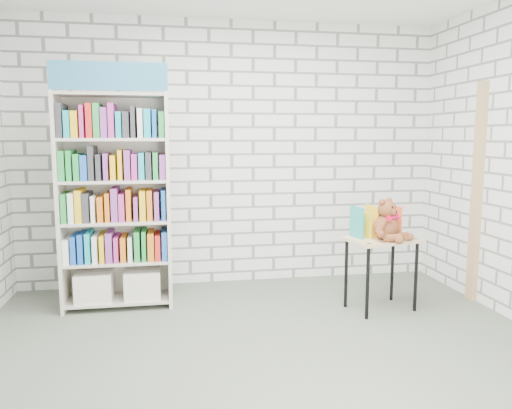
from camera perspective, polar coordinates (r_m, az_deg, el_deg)
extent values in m
plane|color=#525A4C|center=(3.77, 1.40, -17.18)|extent=(4.50, 4.50, 0.00)
cube|color=silver|center=(5.39, -2.78, 5.75)|extent=(4.50, 0.02, 2.80)
cube|color=silver|center=(1.52, 16.65, 0.29)|extent=(4.50, 0.02, 2.80)
cube|color=beige|center=(4.83, -21.39, 0.11)|extent=(0.03, 0.39, 1.98)
cube|color=beige|center=(4.74, -9.96, 0.39)|extent=(0.03, 0.39, 1.98)
cube|color=beige|center=(4.94, -15.52, 0.52)|extent=(0.99, 0.02, 1.98)
cube|color=teal|center=(4.57, -16.49, 13.90)|extent=(0.99, 0.02, 0.24)
cube|color=beige|center=(4.96, -15.33, -10.39)|extent=(0.92, 0.37, 0.03)
cube|color=beige|center=(4.86, -15.49, -6.19)|extent=(0.92, 0.37, 0.03)
cube|color=beige|center=(4.78, -15.65, -1.84)|extent=(0.92, 0.37, 0.03)
cube|color=beige|center=(4.74, -15.82, 2.63)|extent=(0.92, 0.37, 0.03)
cube|color=beige|center=(4.72, -15.99, 7.15)|extent=(0.92, 0.37, 0.03)
cube|color=beige|center=(4.74, -16.17, 11.95)|extent=(0.92, 0.37, 0.03)
cube|color=silver|center=(4.94, -17.96, -8.79)|extent=(0.33, 0.33, 0.26)
cube|color=silver|center=(4.90, -12.80, -8.75)|extent=(0.33, 0.33, 0.26)
cube|color=#BF338C|center=(4.82, -15.57, -4.54)|extent=(0.92, 0.33, 0.26)
cube|color=#19A5B2|center=(4.75, -15.73, -0.13)|extent=(0.92, 0.33, 0.26)
cube|color=white|center=(4.72, -15.90, 4.38)|extent=(0.92, 0.33, 0.26)
cube|color=purple|center=(4.71, -16.07, 8.92)|extent=(0.92, 0.33, 0.26)
cube|color=tan|center=(4.70, 14.19, -3.89)|extent=(0.71, 0.56, 0.03)
cylinder|color=black|center=(4.50, 12.63, -8.79)|extent=(0.03, 0.03, 0.64)
cylinder|color=black|center=(4.76, 10.26, -7.78)|extent=(0.03, 0.03, 0.64)
cylinder|color=black|center=(4.82, 17.80, -7.87)|extent=(0.03, 0.03, 0.64)
cylinder|color=black|center=(5.06, 15.31, -7.00)|extent=(0.03, 0.03, 0.64)
cylinder|color=black|center=(4.43, 12.79, -4.41)|extent=(0.04, 0.04, 0.01)
cylinder|color=black|center=(4.74, 17.82, -3.80)|extent=(0.04, 0.04, 0.01)
cube|color=teal|center=(4.63, 11.41, -2.16)|extent=(0.06, 0.19, 0.26)
cube|color=yellow|center=(4.68, 12.26, -2.08)|extent=(0.06, 0.19, 0.26)
cube|color=yellow|center=(4.73, 13.10, -2.01)|extent=(0.06, 0.19, 0.26)
cube|color=black|center=(4.78, 13.92, -1.93)|extent=(0.06, 0.19, 0.26)
cube|color=white|center=(4.83, 14.73, -1.86)|extent=(0.06, 0.19, 0.26)
cube|color=#F6542B|center=(4.88, 15.51, -1.79)|extent=(0.06, 0.19, 0.26)
ellipsoid|color=brown|center=(4.61, 14.60, -2.55)|extent=(0.22, 0.19, 0.22)
sphere|color=brown|center=(4.58, 14.73, -0.47)|extent=(0.16, 0.16, 0.16)
sphere|color=brown|center=(4.53, 14.22, 0.27)|extent=(0.06, 0.06, 0.06)
sphere|color=brown|center=(4.63, 14.94, 0.41)|extent=(0.06, 0.06, 0.06)
sphere|color=brown|center=(4.55, 15.42, -0.81)|extent=(0.06, 0.06, 0.06)
sphere|color=black|center=(4.52, 15.29, -0.32)|extent=(0.02, 0.02, 0.02)
sphere|color=black|center=(4.57, 15.62, -0.25)|extent=(0.02, 0.02, 0.02)
sphere|color=black|center=(4.53, 15.74, -0.78)|extent=(0.02, 0.02, 0.02)
cylinder|color=brown|center=(4.49, 14.15, -2.38)|extent=(0.13, 0.08, 0.16)
cylinder|color=brown|center=(4.69, 15.51, -2.01)|extent=(0.10, 0.13, 0.16)
sphere|color=brown|center=(4.47, 14.10, -3.26)|extent=(0.06, 0.06, 0.06)
sphere|color=brown|center=(4.72, 15.84, -2.75)|extent=(0.06, 0.06, 0.06)
cylinder|color=brown|center=(4.51, 15.41, -3.68)|extent=(0.17, 0.15, 0.09)
cylinder|color=brown|center=(4.62, 16.17, -3.44)|extent=(0.12, 0.18, 0.09)
sphere|color=brown|center=(4.45, 16.08, -3.92)|extent=(0.08, 0.08, 0.08)
sphere|color=brown|center=(4.61, 17.13, -3.57)|extent=(0.08, 0.08, 0.08)
cone|color=red|center=(4.53, 15.14, -1.52)|extent=(0.09, 0.09, 0.06)
cone|color=red|center=(4.59, 15.59, -1.41)|extent=(0.09, 0.09, 0.06)
sphere|color=red|center=(4.56, 15.40, -1.47)|extent=(0.03, 0.03, 0.03)
cube|color=tan|center=(5.22, 23.92, 1.17)|extent=(0.05, 0.12, 2.10)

